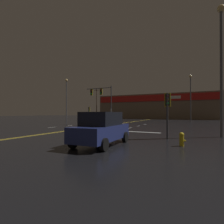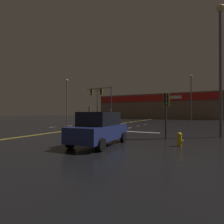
{
  "view_description": "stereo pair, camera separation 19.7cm",
  "coord_description": "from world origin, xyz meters",
  "views": [
    {
      "loc": [
        11.86,
        -22.17,
        1.81
      ],
      "look_at": [
        0.0,
        2.77,
        2.0
      ],
      "focal_mm": 28.0,
      "sensor_mm": 36.0,
      "label": 1
    },
    {
      "loc": [
        12.03,
        -22.09,
        1.81
      ],
      "look_at": [
        0.0,
        2.77,
        2.0
      ],
      "focal_mm": 28.0,
      "sensor_mm": 36.0,
      "label": 2
    }
  ],
  "objects": [
    {
      "name": "ground_plane",
      "position": [
        0.0,
        0.0,
        0.0
      ],
      "size": [
        200.0,
        200.0,
        0.0
      ],
      "primitive_type": "plane",
      "color": "black"
    },
    {
      "name": "streetlight_near_left",
      "position": [
        11.08,
        16.96,
        6.14
      ],
      "size": [
        0.56,
        0.56,
        9.64
      ],
      "color": "#59595E",
      "rests_on": "ground"
    },
    {
      "name": "parked_car",
      "position": [
        7.04,
        -13.42,
        0.95
      ],
      "size": [
        2.1,
        4.34,
        1.88
      ],
      "color": "navy",
      "rests_on": "ground"
    },
    {
      "name": "traffic_signal_corner_southeast",
      "position": [
        10.11,
        -9.32,
        2.39
      ],
      "size": [
        0.42,
        0.36,
        3.26
      ],
      "color": "#38383D",
      "rests_on": "ground"
    },
    {
      "name": "fire_hydrant",
      "position": [
        11.2,
        -11.86,
        0.4
      ],
      "size": [
        0.35,
        0.26,
        0.76
      ],
      "color": "gold",
      "rests_on": "ground"
    },
    {
      "name": "traffic_signal_corner_northwest",
      "position": [
        -9.5,
        10.76,
        2.35
      ],
      "size": [
        0.42,
        0.36,
        3.21
      ],
      "color": "#38383D",
      "rests_on": "ground"
    },
    {
      "name": "streetlight_near_right",
      "position": [
        13.69,
        -6.65,
        6.37
      ],
      "size": [
        0.56,
        0.56,
        10.08
      ],
      "color": "#59595E",
      "rests_on": "ground"
    },
    {
      "name": "traffic_signal_median",
      "position": [
        -1.16,
        1.28,
        4.51
      ],
      "size": [
        4.37,
        0.36,
        5.91
      ],
      "color": "#38383D",
      "rests_on": "ground"
    },
    {
      "name": "streetlight_median_approach",
      "position": [
        -12.79,
        7.12,
        5.84
      ],
      "size": [
        0.56,
        0.56,
        9.11
      ],
      "color": "#59595E",
      "rests_on": "ground"
    },
    {
      "name": "utility_pole_row",
      "position": [
        1.36,
        33.26,
        5.66
      ],
      "size": [
        46.38,
        0.26,
        10.95
      ],
      "color": "#4C3828",
      "rests_on": "ground"
    },
    {
      "name": "road_markings",
      "position": [
        0.85,
        -1.08,
        0.0
      ],
      "size": [
        13.72,
        60.0,
        0.01
      ],
      "color": "gold",
      "rests_on": "ground"
    },
    {
      "name": "building_backdrop",
      "position": [
        0.0,
        37.3,
        3.97
      ],
      "size": [
        37.63,
        10.23,
        7.92
      ],
      "color": "#7A6651",
      "rests_on": "ground"
    }
  ]
}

